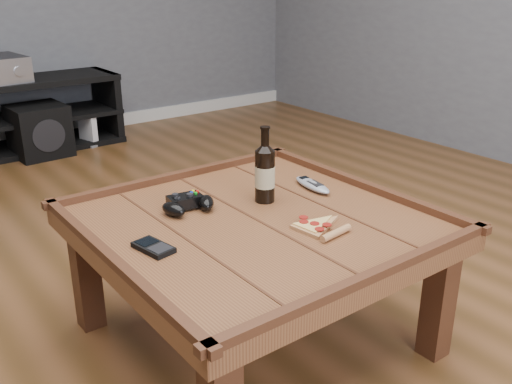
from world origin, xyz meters
TOP-DOWN VIEW (x-y plane):
  - ground at (0.00, 0.00)m, footprint 6.00×6.00m
  - baseboard at (0.00, 2.99)m, footprint 5.00×0.02m
  - coffee_table at (0.00, 0.00)m, footprint 1.03×1.03m
  - media_console at (0.00, 2.75)m, footprint 1.40×0.45m
  - beer_bottle at (0.12, 0.10)m, footprint 0.07×0.07m
  - game_controller at (-0.13, 0.19)m, footprint 0.20×0.14m
  - pizza_slice at (0.10, -0.18)m, footprint 0.16×0.24m
  - smartphone at (-0.36, 0.00)m, footprint 0.09×0.13m
  - remote_control at (0.33, 0.10)m, footprint 0.08×0.20m
  - subwoofer at (0.09, 2.57)m, footprint 0.36×0.37m
  - game_console at (0.45, 2.61)m, footprint 0.15×0.20m

SIDE VIEW (x-z plane):
  - ground at x=0.00m, z-range 0.00..0.00m
  - baseboard at x=0.00m, z-range 0.00..0.10m
  - game_console at x=0.45m, z-range -0.01..0.22m
  - subwoofer at x=0.09m, z-range 0.00..0.35m
  - media_console at x=0.00m, z-range 0.00..0.50m
  - coffee_table at x=0.00m, z-range 0.15..0.63m
  - pizza_slice at x=0.10m, z-range 0.45..0.47m
  - smartphone at x=-0.36m, z-range 0.45..0.47m
  - remote_control at x=0.33m, z-range 0.45..0.48m
  - game_controller at x=-0.13m, z-range 0.45..0.50m
  - beer_bottle at x=0.12m, z-range 0.42..0.69m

